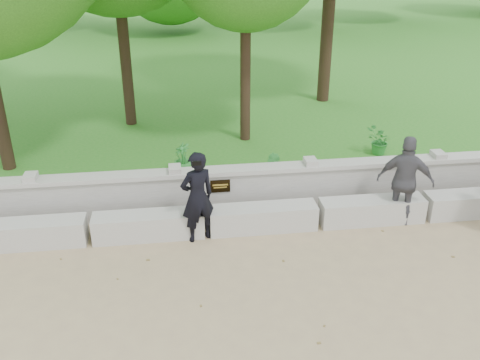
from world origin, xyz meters
name	(u,v)px	position (x,y,z in m)	size (l,w,h in m)	color
ground	(217,301)	(0.00, 0.00, 0.00)	(80.00, 80.00, 0.00)	#9E8A61
lawn	(182,63)	(0.00, 14.00, 0.12)	(40.00, 22.00, 0.25)	#236E1A
concrete_bench	(207,222)	(0.00, 1.90, 0.22)	(11.90, 0.45, 0.45)	#B9B7AF
parapet_wall	(203,191)	(0.00, 2.60, 0.46)	(12.50, 0.35, 0.90)	#AEACA4
man_main	(197,197)	(-0.15, 1.72, 0.81)	(0.69, 0.65, 1.62)	black
visitor_right	(405,181)	(3.51, 1.80, 0.83)	(1.06, 0.79, 1.67)	#48474D
shrub_b	(273,168)	(1.44, 3.30, 0.53)	(0.31, 0.25, 0.57)	#2A7D2F
shrub_c	(379,141)	(4.03, 4.33, 0.56)	(0.56, 0.49, 0.62)	#2A7D2F
shrub_d	(183,159)	(-0.33, 3.90, 0.58)	(0.37, 0.33, 0.65)	#2A7D2F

